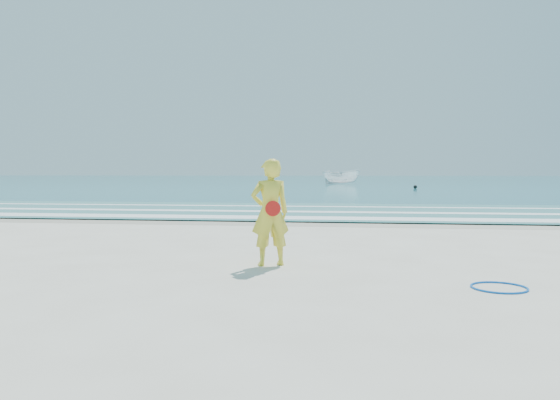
# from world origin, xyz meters

# --- Properties ---
(ground) EXTENTS (400.00, 400.00, 0.00)m
(ground) POSITION_xyz_m (0.00, 0.00, 0.00)
(ground) COLOR silver
(ground) RESTS_ON ground
(wet_sand) EXTENTS (400.00, 2.40, 0.00)m
(wet_sand) POSITION_xyz_m (0.00, 9.00, 0.00)
(wet_sand) COLOR #B2A893
(wet_sand) RESTS_ON ground
(ocean) EXTENTS (400.00, 190.00, 0.04)m
(ocean) POSITION_xyz_m (0.00, 105.00, 0.02)
(ocean) COLOR #19727F
(ocean) RESTS_ON ground
(shallow) EXTENTS (400.00, 10.00, 0.01)m
(shallow) POSITION_xyz_m (0.00, 14.00, 0.04)
(shallow) COLOR #59B7AD
(shallow) RESTS_ON ocean
(foam_near) EXTENTS (400.00, 1.40, 0.01)m
(foam_near) POSITION_xyz_m (0.00, 10.30, 0.05)
(foam_near) COLOR white
(foam_near) RESTS_ON shallow
(foam_mid) EXTENTS (400.00, 0.90, 0.01)m
(foam_mid) POSITION_xyz_m (0.00, 13.20, 0.05)
(foam_mid) COLOR white
(foam_mid) RESTS_ON shallow
(foam_far) EXTENTS (400.00, 0.60, 0.01)m
(foam_far) POSITION_xyz_m (0.00, 16.50, 0.05)
(foam_far) COLOR white
(foam_far) RESTS_ON shallow
(hoop) EXTENTS (0.81, 0.81, 0.03)m
(hoop) POSITION_xyz_m (3.89, -0.47, 0.01)
(hoop) COLOR blue
(hoop) RESTS_ON ground
(boat) EXTENTS (5.24, 3.05, 1.90)m
(boat) POSITION_xyz_m (-0.01, 61.48, 0.99)
(boat) COLOR white
(boat) RESTS_ON ocean
(buoy) EXTENTS (0.35, 0.35, 0.35)m
(buoy) POSITION_xyz_m (7.40, 44.03, 0.21)
(buoy) COLOR black
(buoy) RESTS_ON ocean
(woman) EXTENTS (0.81, 0.69, 1.88)m
(woman) POSITION_xyz_m (0.37, 0.96, 0.94)
(woman) COLOR yellow
(woman) RESTS_ON ground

